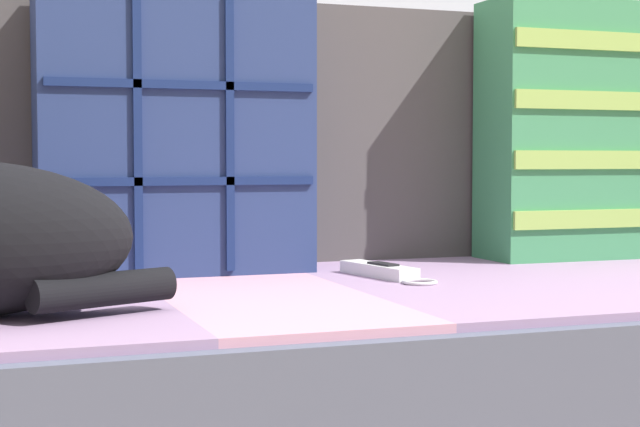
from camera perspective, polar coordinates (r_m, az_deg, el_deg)
couch at (r=1.39m, az=0.76°, el=-11.22°), size 2.15×0.79×0.35m
sofa_backrest at (r=1.66m, az=-3.21°, el=4.63°), size 2.10×0.14×0.42m
throw_pillow_quilted at (r=1.47m, az=-8.43°, el=4.58°), size 0.40×0.14×0.41m
throw_pillow_striped at (r=1.77m, az=15.74°, el=4.61°), size 0.41×0.14×0.44m
game_remote_near at (r=1.42m, az=3.61°, el=-3.37°), size 0.08×0.20×0.02m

